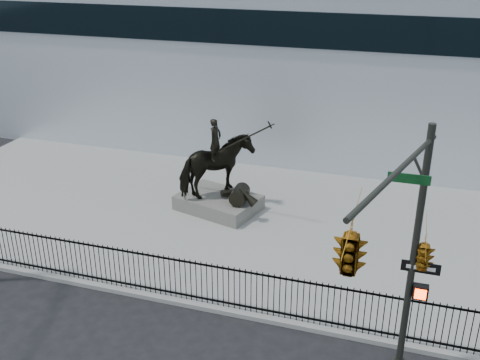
% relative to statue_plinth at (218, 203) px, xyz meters
% --- Properties ---
extents(ground, '(120.00, 120.00, 0.00)m').
position_rel_statue_plinth_xyz_m(ground, '(0.86, -7.69, -0.46)').
color(ground, black).
rests_on(ground, ground).
extents(plaza, '(30.00, 12.00, 0.15)m').
position_rel_statue_plinth_xyz_m(plaza, '(0.86, -0.69, -0.38)').
color(plaza, gray).
rests_on(plaza, ground).
extents(building, '(44.00, 14.00, 9.00)m').
position_rel_statue_plinth_xyz_m(building, '(0.86, 12.31, 4.04)').
color(building, silver).
rests_on(building, ground).
extents(picket_fence, '(22.10, 0.10, 1.50)m').
position_rel_statue_plinth_xyz_m(picket_fence, '(0.86, -6.44, 0.45)').
color(picket_fence, black).
rests_on(picket_fence, plaza).
extents(statue_plinth, '(3.75, 3.04, 0.61)m').
position_rel_statue_plinth_xyz_m(statue_plinth, '(0.00, 0.00, 0.00)').
color(statue_plinth, '#605D58').
rests_on(statue_plinth, plaza).
extents(equestrian_statue, '(4.06, 3.09, 3.55)m').
position_rel_statue_plinth_xyz_m(equestrian_statue, '(0.06, -0.02, 1.59)').
color(equestrian_statue, black).
rests_on(equestrian_statue, statue_plinth).
extents(traffic_signal_right, '(2.17, 6.86, 7.00)m').
position_rel_statue_plinth_xyz_m(traffic_signal_right, '(7.32, -9.70, 4.39)').
color(traffic_signal_right, '#262823').
rests_on(traffic_signal_right, ground).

